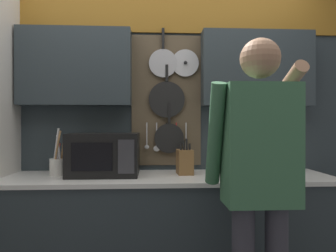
{
  "coord_description": "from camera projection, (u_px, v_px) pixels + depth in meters",
  "views": [
    {
      "loc": [
        -0.13,
        -2.19,
        1.28
      ],
      "look_at": [
        -0.0,
        0.19,
        1.27
      ],
      "focal_mm": 32.0,
      "sensor_mm": 36.0,
      "label": 1
    }
  ],
  "objects": [
    {
      "name": "knife_block",
      "position": [
        185.0,
        162.0,
        2.25
      ],
      "size": [
        0.12,
        0.16,
        0.27
      ],
      "color": "brown",
      "rests_on": "base_cabinet_counter"
    },
    {
      "name": "utensil_crock",
      "position": [
        58.0,
        165.0,
        2.2
      ],
      "size": [
        0.12,
        0.12,
        0.35
      ],
      "color": "white",
      "rests_on": "base_cabinet_counter"
    },
    {
      "name": "microwave",
      "position": [
        105.0,
        154.0,
        2.22
      ],
      "size": [
        0.5,
        0.39,
        0.31
      ],
      "color": "black",
      "rests_on": "base_cabinet_counter"
    },
    {
      "name": "base_cabinet_counter",
      "position": [
        170.0,
        238.0,
        2.19
      ],
      "size": [
        2.37,
        0.6,
        0.9
      ],
      "color": "#2D383D",
      "rests_on": "ground_plane"
    },
    {
      "name": "person",
      "position": [
        259.0,
        169.0,
        1.6
      ],
      "size": [
        0.54,
        0.64,
        1.73
      ],
      "color": "#383842",
      "rests_on": "ground_plane"
    },
    {
      "name": "back_wall_unit",
      "position": [
        168.0,
        103.0,
        2.46
      ],
      "size": [
        2.94,
        0.2,
        2.45
      ],
      "color": "#2D383D",
      "rests_on": "ground_plane"
    }
  ]
}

